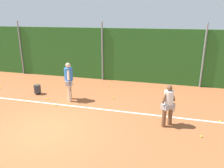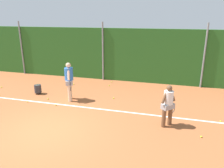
{
  "view_description": "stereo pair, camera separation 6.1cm",
  "coord_description": "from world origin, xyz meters",
  "px_view_note": "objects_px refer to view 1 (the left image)",
  "views": [
    {
      "loc": [
        4.13,
        -6.25,
        4.05
      ],
      "look_at": [
        1.86,
        2.23,
        1.26
      ],
      "focal_mm": 34.83,
      "sensor_mm": 36.0,
      "label": 1
    },
    {
      "loc": [
        4.19,
        -6.23,
        4.05
      ],
      "look_at": [
        1.86,
        2.23,
        1.26
      ],
      "focal_mm": 34.83,
      "sensor_mm": 36.0,
      "label": 2
    }
  ],
  "objects_px": {
    "tennis_ball_2": "(1,87)",
    "tennis_ball_0": "(48,99)",
    "tennis_ball_3": "(73,84)",
    "tennis_ball_9": "(113,98)",
    "tennis_ball_8": "(27,102)",
    "tennis_ball_10": "(111,82)",
    "tennis_ball_4": "(201,136)",
    "ball_hopper": "(37,89)",
    "tennis_ball_12": "(220,121)",
    "player_foreground_near": "(168,104)",
    "tennis_ball_7": "(56,105)",
    "tennis_ball_1": "(109,86)",
    "player_midcourt": "(69,80)"
  },
  "relations": [
    {
      "from": "tennis_ball_2",
      "to": "tennis_ball_9",
      "type": "height_order",
      "value": "same"
    },
    {
      "from": "tennis_ball_2",
      "to": "ball_hopper",
      "type": "bearing_deg",
      "value": -7.18
    },
    {
      "from": "player_midcourt",
      "to": "tennis_ball_8",
      "type": "distance_m",
      "value": 2.31
    },
    {
      "from": "player_foreground_near",
      "to": "tennis_ball_8",
      "type": "height_order",
      "value": "player_foreground_near"
    },
    {
      "from": "tennis_ball_1",
      "to": "tennis_ball_12",
      "type": "xyz_separation_m",
      "value": [
        5.53,
        -3.23,
        0.0
      ]
    },
    {
      "from": "ball_hopper",
      "to": "tennis_ball_4",
      "type": "distance_m",
      "value": 8.32
    },
    {
      "from": "player_midcourt",
      "to": "tennis_ball_8",
      "type": "height_order",
      "value": "player_midcourt"
    },
    {
      "from": "player_foreground_near",
      "to": "tennis_ball_0",
      "type": "xyz_separation_m",
      "value": [
        -5.83,
        1.2,
        -0.88
      ]
    },
    {
      "from": "tennis_ball_3",
      "to": "tennis_ball_9",
      "type": "xyz_separation_m",
      "value": [
        2.95,
        -1.6,
        0.0
      ]
    },
    {
      "from": "tennis_ball_7",
      "to": "tennis_ball_9",
      "type": "xyz_separation_m",
      "value": [
        2.4,
        1.56,
        0.0
      ]
    },
    {
      "from": "tennis_ball_3",
      "to": "tennis_ball_12",
      "type": "distance_m",
      "value": 8.22
    },
    {
      "from": "tennis_ball_4",
      "to": "tennis_ball_10",
      "type": "relative_size",
      "value": 1.0
    },
    {
      "from": "tennis_ball_9",
      "to": "ball_hopper",
      "type": "bearing_deg",
      "value": -174.68
    },
    {
      "from": "tennis_ball_0",
      "to": "tennis_ball_8",
      "type": "bearing_deg",
      "value": -143.61
    },
    {
      "from": "tennis_ball_4",
      "to": "tennis_ball_12",
      "type": "distance_m",
      "value": 1.66
    },
    {
      "from": "tennis_ball_0",
      "to": "tennis_ball_2",
      "type": "relative_size",
      "value": 1.0
    },
    {
      "from": "tennis_ball_10",
      "to": "tennis_ball_9",
      "type": "bearing_deg",
      "value": -72.66
    },
    {
      "from": "ball_hopper",
      "to": "tennis_ball_2",
      "type": "relative_size",
      "value": 7.78
    },
    {
      "from": "tennis_ball_9",
      "to": "tennis_ball_3",
      "type": "bearing_deg",
      "value": 151.49
    },
    {
      "from": "tennis_ball_10",
      "to": "tennis_ball_7",
      "type": "bearing_deg",
      "value": -110.17
    },
    {
      "from": "tennis_ball_7",
      "to": "player_midcourt",
      "type": "bearing_deg",
      "value": 66.84
    },
    {
      "from": "ball_hopper",
      "to": "player_foreground_near",
      "type": "bearing_deg",
      "value": -14.81
    },
    {
      "from": "tennis_ball_0",
      "to": "tennis_ball_3",
      "type": "bearing_deg",
      "value": 85.4
    },
    {
      "from": "player_midcourt",
      "to": "tennis_ball_12",
      "type": "xyz_separation_m",
      "value": [
        6.78,
        -0.58,
        -1.03
      ]
    },
    {
      "from": "tennis_ball_7",
      "to": "tennis_ball_1",
      "type": "bearing_deg",
      "value": 65.15
    },
    {
      "from": "player_foreground_near",
      "to": "ball_hopper",
      "type": "height_order",
      "value": "player_foreground_near"
    },
    {
      "from": "tennis_ball_1",
      "to": "tennis_ball_8",
      "type": "xyz_separation_m",
      "value": [
        -3.15,
        -3.46,
        0.0
      ]
    },
    {
      "from": "player_midcourt",
      "to": "tennis_ball_9",
      "type": "relative_size",
      "value": 28.7
    },
    {
      "from": "tennis_ball_8",
      "to": "tennis_ball_9",
      "type": "relative_size",
      "value": 1.0
    },
    {
      "from": "tennis_ball_0",
      "to": "tennis_ball_8",
      "type": "height_order",
      "value": "same"
    },
    {
      "from": "tennis_ball_4",
      "to": "tennis_ball_9",
      "type": "distance_m",
      "value": 4.74
    },
    {
      "from": "tennis_ball_2",
      "to": "tennis_ball_0",
      "type": "bearing_deg",
      "value": -14.42
    },
    {
      "from": "player_midcourt",
      "to": "tennis_ball_7",
      "type": "bearing_deg",
      "value": -47.63
    },
    {
      "from": "tennis_ball_10",
      "to": "tennis_ball_1",
      "type": "bearing_deg",
      "value": -86.38
    },
    {
      "from": "player_foreground_near",
      "to": "tennis_ball_12",
      "type": "height_order",
      "value": "player_foreground_near"
    },
    {
      "from": "tennis_ball_8",
      "to": "tennis_ball_4",
      "type": "bearing_deg",
      "value": -8.59
    },
    {
      "from": "tennis_ball_0",
      "to": "tennis_ball_2",
      "type": "height_order",
      "value": "same"
    },
    {
      "from": "tennis_ball_3",
      "to": "player_midcourt",
      "type": "bearing_deg",
      "value": -68.83
    },
    {
      "from": "tennis_ball_0",
      "to": "tennis_ball_7",
      "type": "distance_m",
      "value": 0.96
    },
    {
      "from": "tennis_ball_2",
      "to": "tennis_ball_8",
      "type": "height_order",
      "value": "same"
    },
    {
      "from": "player_foreground_near",
      "to": "tennis_ball_2",
      "type": "height_order",
      "value": "player_foreground_near"
    },
    {
      "from": "player_foreground_near",
      "to": "tennis_ball_12",
      "type": "bearing_deg",
      "value": -22.51
    },
    {
      "from": "tennis_ball_4",
      "to": "tennis_ball_2",
      "type": "bearing_deg",
      "value": 165.84
    },
    {
      "from": "player_foreground_near",
      "to": "tennis_ball_1",
      "type": "bearing_deg",
      "value": 85.19
    },
    {
      "from": "player_midcourt",
      "to": "tennis_ball_10",
      "type": "bearing_deg",
      "value": 136.1
    },
    {
      "from": "tennis_ball_3",
      "to": "player_foreground_near",
      "type": "bearing_deg",
      "value": -33.87
    },
    {
      "from": "tennis_ball_0",
      "to": "tennis_ball_4",
      "type": "bearing_deg",
      "value": -14.03
    },
    {
      "from": "tennis_ball_4",
      "to": "ball_hopper",
      "type": "bearing_deg",
      "value": 163.58
    },
    {
      "from": "tennis_ball_7",
      "to": "tennis_ball_12",
      "type": "relative_size",
      "value": 1.0
    },
    {
      "from": "tennis_ball_8",
      "to": "ball_hopper",
      "type": "bearing_deg",
      "value": 97.91
    }
  ]
}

